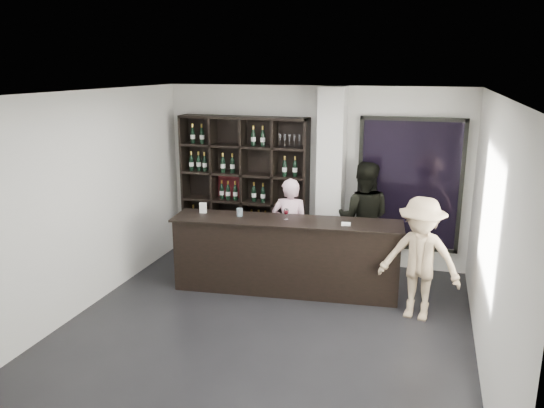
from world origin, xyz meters
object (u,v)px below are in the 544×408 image
(taster_pink, at_px, (290,228))
(taster_black, at_px, (363,218))
(wine_shelf, at_px, (244,188))
(tasting_counter, at_px, (286,256))
(customer, at_px, (420,259))

(taster_pink, height_order, taster_black, taster_black)
(wine_shelf, height_order, tasting_counter, wine_shelf)
(wine_shelf, xyz_separation_m, customer, (2.95, -1.60, -0.39))
(wine_shelf, height_order, taster_pink, wine_shelf)
(wine_shelf, bearing_deg, taster_black, -5.85)
(tasting_counter, relative_size, customer, 2.02)
(wine_shelf, relative_size, taster_pink, 1.53)
(taster_pink, relative_size, taster_black, 0.88)
(tasting_counter, distance_m, taster_black, 1.47)
(taster_pink, bearing_deg, taster_black, -159.07)
(taster_black, distance_m, customer, 1.66)
(taster_pink, height_order, customer, customer)
(wine_shelf, distance_m, taster_black, 2.08)
(customer, bearing_deg, taster_pink, 166.75)
(wine_shelf, xyz_separation_m, tasting_counter, (1.08, -1.27, -0.66))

